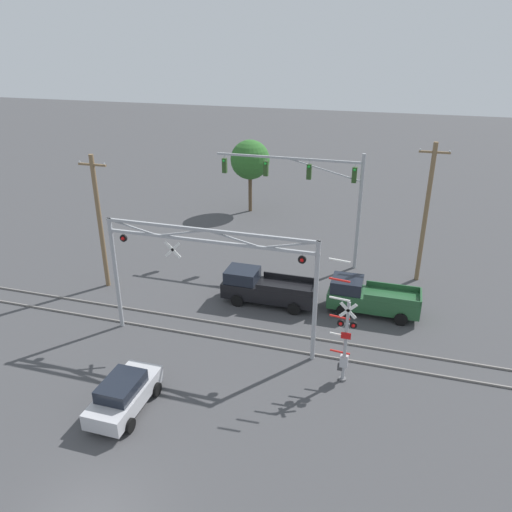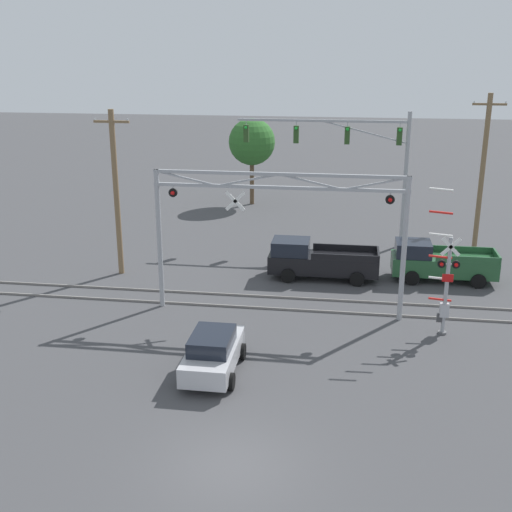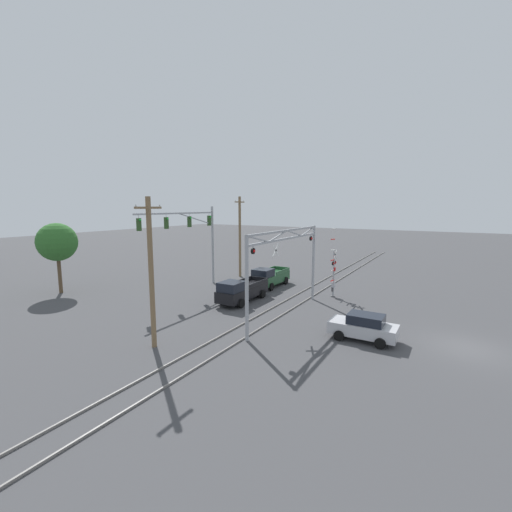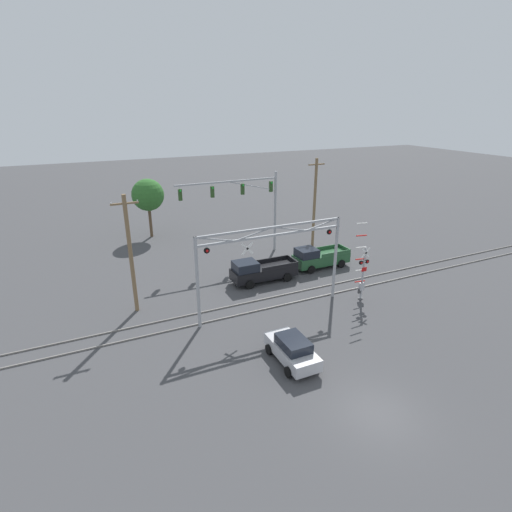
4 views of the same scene
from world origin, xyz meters
TOP-DOWN VIEW (x-y plane):
  - rail_track_near at (0.00, 11.49)m, footprint 80.00×0.08m
  - rail_track_far at (0.00, 12.92)m, footprint 80.00×0.08m
  - crossing_gantry at (-0.02, 11.20)m, footprint 10.82×0.27m
  - crossing_signal_mast at (6.89, 9.94)m, footprint 1.44×0.35m
  - traffic_signal_span at (3.46, 22.45)m, footprint 9.94×0.39m
  - pickup_truck_lead at (1.49, 16.02)m, footprint 5.52×2.08m
  - pickup_truck_following at (7.52, 16.59)m, footprint 5.14×2.08m
  - sedan_waiting at (-1.67, 5.31)m, footprint 1.93×3.89m
  - utility_pole_left at (-8.71, 15.27)m, footprint 1.80×0.28m
  - utility_pole_right at (10.21, 21.79)m, footprint 1.80×0.28m
  - background_tree_beyond_span at (-4.36, 31.98)m, footprint 3.44×3.44m

SIDE VIEW (x-z plane):
  - rail_track_near at x=0.00m, z-range 0.00..0.10m
  - rail_track_far at x=0.00m, z-range 0.00..0.10m
  - sedan_waiting at x=-1.67m, z-range 0.01..1.59m
  - pickup_truck_following at x=7.52m, z-range -0.04..1.94m
  - pickup_truck_lead at x=1.49m, z-range -0.03..1.94m
  - crossing_signal_mast at x=6.89m, z-range -0.91..5.19m
  - utility_pole_left at x=-8.71m, z-range 0.14..8.56m
  - crossing_gantry at x=-0.02m, z-range 1.29..7.58m
  - utility_pole_right at x=10.21m, z-range 0.15..9.10m
  - background_tree_beyond_span at x=-4.36m, z-range 1.46..7.88m
  - traffic_signal_span at x=3.46m, z-range 1.57..9.45m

